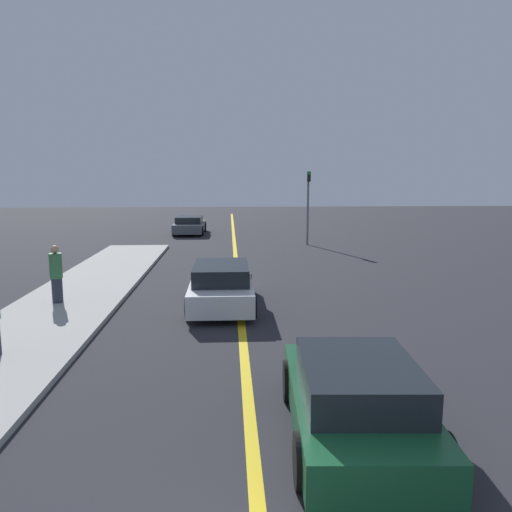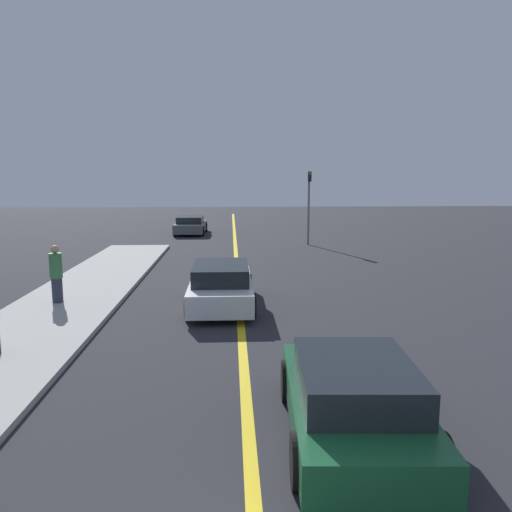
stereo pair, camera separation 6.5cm
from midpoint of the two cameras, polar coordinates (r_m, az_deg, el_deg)
The scene contains 7 objects.
road_center_line at distance 21.29m, azimuth -2.34°, elevation -1.21°, with size 0.20×60.00×0.01m.
sidewalk_left at distance 16.19m, azimuth -20.58°, elevation -4.89°, with size 3.12×24.07×0.13m.
car_near_right_lane at distance 7.68m, azimuth 11.01°, elevation -15.77°, with size 2.10×4.03×1.24m.
car_ahead_center at distance 14.77m, azimuth -4.10°, elevation -3.36°, with size 1.93×4.39×1.29m.
car_far_distant at distance 33.62m, azimuth -7.64°, elevation 3.52°, with size 2.07×4.31×1.19m.
pedestrian_mid_group at distance 15.77m, azimuth -21.97°, elevation -1.93°, with size 0.36×0.36×1.70m.
traffic_light at distance 27.93m, azimuth 5.91°, elevation 6.36°, with size 0.18×0.40×4.07m.
Camera 1 is at (-0.31, -2.94, 3.82)m, focal length 35.00 mm.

